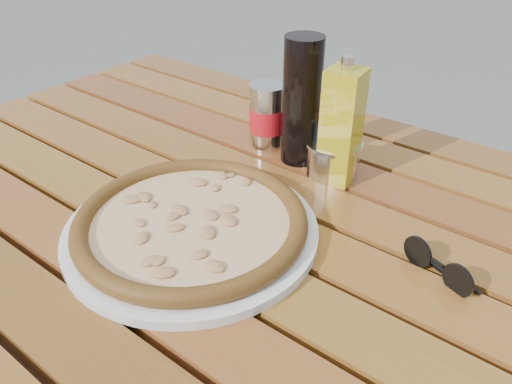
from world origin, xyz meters
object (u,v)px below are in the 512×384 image
Objects in this scene: plate at (192,230)px; oregano_shaker at (331,149)px; parmesan_tin at (333,157)px; pizza at (191,221)px; pepper_shaker at (267,127)px; dark_bottle at (302,102)px; table at (248,253)px; sunglasses at (438,266)px; olive_oil_cruet at (341,127)px; soda_can at (267,117)px.

plate is 0.29m from oregano_shaker.
oregano_shaker reaches higher than parmesan_tin.
pizza is 0.30m from pepper_shaker.
oregano_shaker is 0.37× the size of dark_bottle.
table is 6.36× the size of dark_bottle.
sunglasses is at bearing 8.83° from table.
olive_oil_cruet is (0.16, -0.02, 0.06)m from pepper_shaker.
pizza is 5.05× the size of oregano_shaker.
pepper_shaker is at bearing 105.48° from pizza.
soda_can is at bearing 174.87° from dark_bottle.
parmesan_tin is (0.01, -0.01, -0.01)m from oregano_shaker.
dark_bottle reaches higher than oregano_shaker.
soda_can is 1.13× the size of parmesan_tin.
pizza is at bearing -110.60° from table.
pizza is at bearing -89.38° from dark_bottle.
dark_bottle reaches higher than soda_can.
sunglasses is at bearing -25.57° from dark_bottle.
oregano_shaker is at bearing 78.16° from plate.
plate is 4.39× the size of oregano_shaker.
pepper_shaker is at bearing 105.48° from plate.
soda_can is (-0.00, 0.00, 0.02)m from pepper_shaker.
pepper_shaker is (-0.11, 0.20, 0.11)m from table.
soda_can reaches higher than parmesan_tin.
pizza is at bearing 116.57° from plate.
plate is 0.30m from pepper_shaker.
olive_oil_cruet is 1.91× the size of sunglasses.
sunglasses is at bearing -30.33° from olive_oil_cruet.
parmesan_tin is (-0.02, 0.01, -0.07)m from olive_oil_cruet.
parmesan_tin reaches higher than pizza.
plate is 0.30m from dark_bottle.
olive_oil_cruet reaches higher than pizza.
table is 12.70× the size of sunglasses.
table is 6.67× the size of olive_oil_cruet.
pepper_shaker is at bearing -63.26° from soda_can.
oregano_shaker is at bearing 140.93° from olive_oil_cruet.
table is 0.29m from sunglasses.
oregano_shaker is 0.07m from olive_oil_cruet.
olive_oil_cruet is (0.05, 0.17, 0.17)m from table.
plate is 0.02m from pizza.
oregano_shaker is (0.03, 0.19, 0.11)m from table.
parmesan_tin is (0.04, 0.19, 0.11)m from table.
sunglasses is at bearing -30.99° from parmesan_tin.
oregano_shaker is at bearing -1.64° from soda_can.
olive_oil_cruet reaches higher than parmesan_tin.
dark_bottle reaches higher than pepper_shaker.
sunglasses is at bearing 22.88° from pizza.
soda_can reaches higher than sunglasses.
soda_can reaches higher than pepper_shaker.
sunglasses is at bearing -31.36° from oregano_shaker.
plate reaches higher than table.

